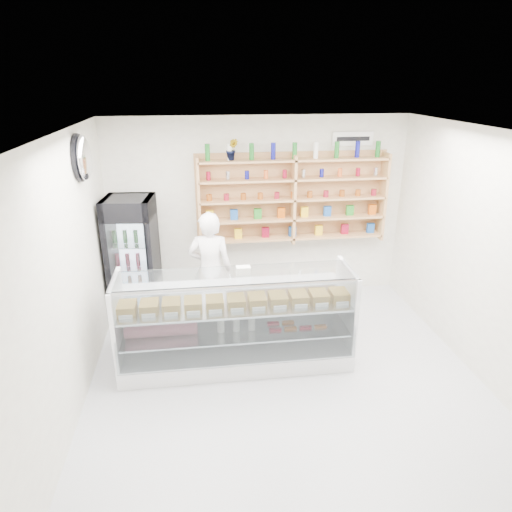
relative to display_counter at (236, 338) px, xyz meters
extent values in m
plane|color=silver|center=(0.54, -0.61, -0.34)|extent=(5.00, 5.00, 0.00)
plane|color=white|center=(0.54, -0.61, 2.46)|extent=(5.00, 5.00, 0.00)
plane|color=silver|center=(0.54, 1.89, 1.06)|extent=(4.50, 0.00, 4.50)
plane|color=silver|center=(0.54, -3.11, 1.06)|extent=(4.50, 0.00, 4.50)
plane|color=silver|center=(-1.71, -0.61, 1.06)|extent=(0.00, 5.00, 5.00)
plane|color=silver|center=(2.79, -0.61, 1.06)|extent=(0.00, 5.00, 5.00)
cube|color=white|center=(0.00, -0.01, -0.22)|extent=(2.76, 0.78, 0.23)
cube|color=white|center=(0.00, 0.35, 0.18)|extent=(2.76, 0.05, 0.58)
cube|color=silver|center=(0.00, -0.01, 0.13)|extent=(2.65, 0.69, 0.02)
cube|color=silver|center=(0.00, -0.01, 0.47)|extent=(2.71, 0.72, 0.02)
cube|color=silver|center=(0.00, -0.39, 0.38)|extent=(2.71, 0.11, 0.96)
cube|color=silver|center=(0.00, -0.06, 0.86)|extent=(2.71, 0.55, 0.01)
imported|color=white|center=(-0.25, 0.99, 0.49)|extent=(0.66, 0.48, 1.66)
cube|color=black|center=(-1.31, 1.32, 0.56)|extent=(0.71, 0.69, 1.80)
cube|color=#38053B|center=(-1.28, 1.02, 1.33)|extent=(0.64, 0.09, 0.25)
cube|color=silver|center=(-1.28, 1.01, 0.48)|extent=(0.54, 0.06, 1.42)
cube|color=tan|center=(-0.36, 1.73, 1.25)|extent=(0.04, 0.28, 1.33)
cube|color=tan|center=(1.04, 1.73, 1.25)|extent=(0.04, 0.28, 1.33)
cube|color=tan|center=(2.44, 1.73, 1.25)|extent=(0.04, 0.28, 1.33)
cube|color=tan|center=(1.04, 1.73, 0.66)|extent=(2.80, 0.28, 0.03)
cube|color=tan|center=(1.04, 1.73, 0.96)|extent=(2.80, 0.28, 0.03)
cube|color=tan|center=(1.04, 1.73, 1.26)|extent=(2.80, 0.28, 0.03)
cube|color=tan|center=(1.04, 1.73, 1.56)|extent=(2.80, 0.28, 0.03)
cube|color=tan|center=(1.04, 1.73, 1.84)|extent=(2.80, 0.28, 0.03)
imported|color=#1E6626|center=(0.13, 1.73, 2.01)|extent=(0.18, 0.15, 0.30)
ellipsoid|color=silver|center=(-1.63, 0.59, 2.11)|extent=(0.15, 0.50, 0.50)
cube|color=white|center=(1.94, 1.86, 2.11)|extent=(0.62, 0.03, 0.20)
camera|label=1|loc=(-0.39, -4.79, 2.95)|focal=32.00mm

